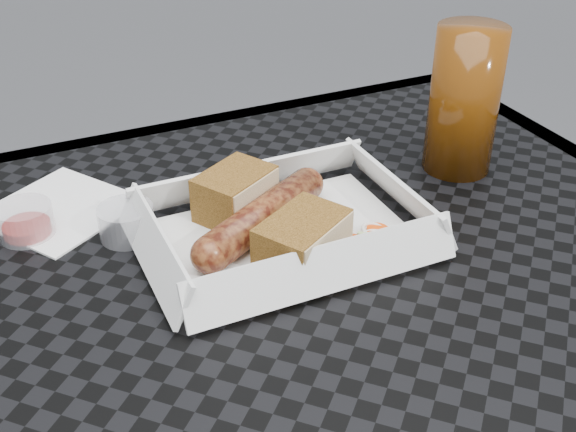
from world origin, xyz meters
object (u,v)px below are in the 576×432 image
(patio_table, at_px, (317,393))
(food_tray, at_px, (283,237))
(bratwurst, at_px, (262,217))
(drink_glass, at_px, (464,101))

(patio_table, height_order, food_tray, food_tray)
(patio_table, distance_m, food_tray, 0.14)
(patio_table, bearing_deg, bratwurst, 86.82)
(patio_table, relative_size, food_tray, 3.64)
(food_tray, xyz_separation_m, drink_glass, (0.22, 0.05, 0.07))
(patio_table, bearing_deg, food_tray, 79.00)
(food_tray, height_order, drink_glass, drink_glass)
(bratwurst, bearing_deg, patio_table, -93.18)
(bratwurst, bearing_deg, drink_glass, 8.55)
(patio_table, height_order, drink_glass, drink_glass)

